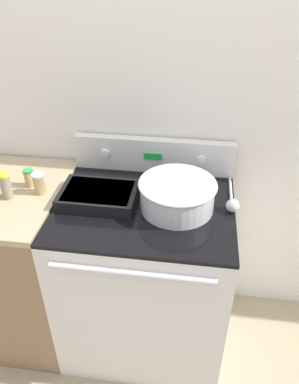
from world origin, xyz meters
name	(u,v)px	position (x,y,z in m)	size (l,w,h in m)	color
kitchen_wall	(156,105)	(0.00, 0.71, 1.25)	(8.00, 0.05, 2.50)	silver
stove_range	(145,275)	(0.00, 0.33, 0.46)	(0.81, 0.70, 0.92)	silver
control_panel	(154,155)	(0.00, 0.65, 1.01)	(0.81, 0.07, 0.18)	silver
side_counter	(16,261)	(-0.71, 0.34, 0.47)	(0.61, 0.67, 0.93)	#896B4C
mixing_bowl	(177,194)	(0.15, 0.33, 0.99)	(0.35, 0.35, 0.13)	silver
casserole_dish	(98,195)	(-0.21, 0.33, 0.95)	(0.35, 0.24, 0.06)	black
ladle	(232,203)	(0.39, 0.37, 0.94)	(0.06, 0.31, 0.06)	#B7B7B7
spice_jar_white_cap	(39,183)	(-0.50, 0.34, 0.98)	(0.05, 0.05, 0.11)	tan
spice_jar_green_cap	(29,178)	(-0.57, 0.40, 0.98)	(0.05, 0.05, 0.09)	tan
spice_jar_yellow_cap	(6,186)	(-0.63, 0.29, 0.99)	(0.05, 0.05, 0.13)	gray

